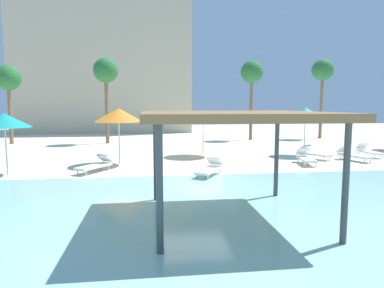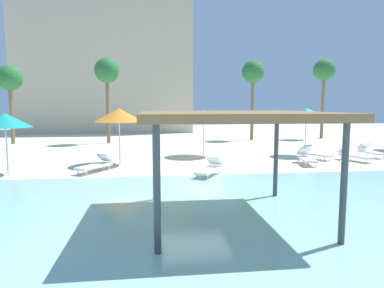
# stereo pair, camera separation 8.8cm
# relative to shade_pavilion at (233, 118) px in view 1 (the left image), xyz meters

# --- Properties ---
(ground_plane) EXTENTS (80.00, 80.00, 0.00)m
(ground_plane) POSITION_rel_shade_pavilion_xyz_m (-0.41, 3.97, -2.62)
(ground_plane) COLOR beige
(lagoon_water) EXTENTS (44.00, 13.50, 0.04)m
(lagoon_water) POSITION_rel_shade_pavilion_xyz_m (-0.41, -1.28, -2.60)
(lagoon_water) COLOR #99D1C6
(lagoon_water) RESTS_ON ground
(shade_pavilion) EXTENTS (4.55, 4.55, 2.78)m
(shade_pavilion) POSITION_rel_shade_pavilion_xyz_m (0.00, 0.00, 0.00)
(shade_pavilion) COLOR #42474C
(shade_pavilion) RESTS_ON ground
(beach_umbrella_teal_0) EXTENTS (2.07, 2.07, 2.83)m
(beach_umbrella_teal_0) POSITION_rel_shade_pavilion_xyz_m (6.99, 10.52, -0.08)
(beach_umbrella_teal_0) COLOR silver
(beach_umbrella_teal_0) RESTS_ON ground
(beach_umbrella_teal_3) EXTENTS (2.17, 2.17, 2.62)m
(beach_umbrella_teal_3) POSITION_rel_shade_pavilion_xyz_m (-8.11, 6.69, -0.30)
(beach_umbrella_teal_3) COLOR silver
(beach_umbrella_teal_3) RESTS_ON ground
(beach_umbrella_yellow_6) EXTENTS (2.41, 2.41, 2.68)m
(beach_umbrella_yellow_6) POSITION_rel_shade_pavilion_xyz_m (1.01, 11.07, -0.27)
(beach_umbrella_yellow_6) COLOR silver
(beach_umbrella_yellow_6) RESTS_ON ground
(beach_umbrella_orange_7) EXTENTS (2.44, 2.44, 2.81)m
(beach_umbrella_orange_7) POSITION_rel_shade_pavilion_xyz_m (-3.60, 8.79, -0.15)
(beach_umbrella_orange_7) COLOR silver
(beach_umbrella_orange_7) RESTS_ON ground
(lounge_chair_0) EXTENTS (1.22, 1.99, 0.74)m
(lounge_chair_0) POSITION_rel_shade_pavilion_xyz_m (8.73, 8.41, -2.29)
(lounge_chair_0) COLOR white
(lounge_chair_0) RESTS_ON ground
(lounge_chair_1) EXTENTS (1.55, 1.91, 0.74)m
(lounge_chair_1) POSITION_rel_shade_pavilion_xyz_m (-4.46, 6.96, -2.29)
(lounge_chair_1) COLOR white
(lounge_chair_1) RESTS_ON ground
(lounge_chair_2) EXTENTS (0.96, 1.98, 0.74)m
(lounge_chair_2) POSITION_rel_shade_pavilion_xyz_m (5.75, 7.74, -2.29)
(lounge_chair_2) COLOR white
(lounge_chair_2) RESTS_ON ground
(lounge_chair_3) EXTENTS (1.49, 1.94, 0.74)m
(lounge_chair_3) POSITION_rel_shade_pavilion_xyz_m (0.42, 5.45, -2.29)
(lounge_chair_3) COLOR white
(lounge_chair_3) RESTS_ON ground
(lounge_chair_4) EXTENTS (1.37, 1.97, 0.74)m
(lounge_chair_4) POSITION_rel_shade_pavilion_xyz_m (6.94, 9.33, -2.29)
(lounge_chair_4) COLOR white
(lounge_chair_4) RESTS_ON ground
(lounge_chair_6) EXTENTS (0.63, 1.91, 0.74)m
(lounge_chair_6) POSITION_rel_shade_pavilion_xyz_m (10.55, 9.71, -2.29)
(lounge_chair_6) COLOR white
(lounge_chair_6) RESTS_ON ground
(palm_tree_0) EXTENTS (1.90, 1.90, 6.76)m
(palm_tree_0) POSITION_rel_shade_pavilion_xyz_m (6.65, 20.10, 3.01)
(palm_tree_0) COLOR brown
(palm_tree_0) RESTS_ON ground
(palm_tree_1) EXTENTS (1.90, 1.90, 6.01)m
(palm_tree_1) POSITION_rel_shade_pavilion_xyz_m (-12.69, 19.26, 2.30)
(palm_tree_1) COLOR brown
(palm_tree_1) RESTS_ON ground
(palm_tree_2) EXTENTS (1.90, 1.90, 7.04)m
(palm_tree_2) POSITION_rel_shade_pavilion_xyz_m (13.25, 20.48, 3.27)
(palm_tree_2) COLOR brown
(palm_tree_2) RESTS_ON ground
(palm_tree_3) EXTENTS (1.90, 1.90, 6.59)m
(palm_tree_3) POSITION_rel_shade_pavilion_xyz_m (-5.36, 18.73, 2.85)
(palm_tree_3) COLOR brown
(palm_tree_3) RESTS_ON ground
(hotel_block_0) EXTENTS (18.80, 9.19, 15.91)m
(hotel_block_0) POSITION_rel_shade_pavilion_xyz_m (-6.89, 32.66, 5.34)
(hotel_block_0) COLOR beige
(hotel_block_0) RESTS_ON ground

